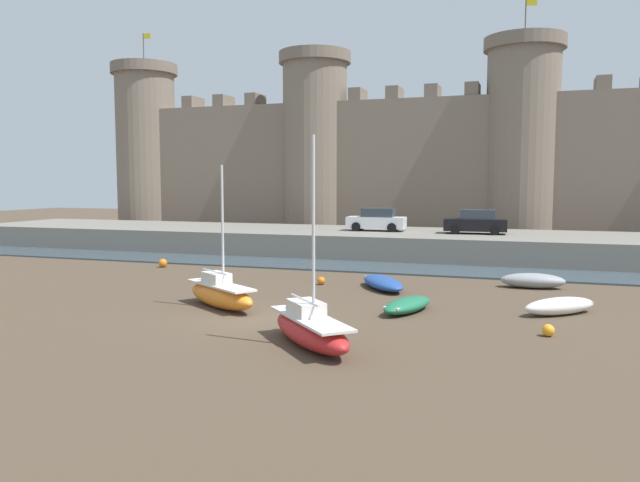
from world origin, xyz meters
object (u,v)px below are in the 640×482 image
object	(u,v)px
rowboat_midflat_right	(560,306)
mooring_buoy_near_channel	(163,263)
sailboat_near_channel_right	(310,328)
car_quay_west	(377,220)
mooring_buoy_mid_mud	(321,281)
rowboat_foreground_left	(383,283)
rowboat_foreground_right	(407,305)
car_quay_centre_west	(476,222)
sailboat_midflat_left	(220,293)
rowboat_foreground_centre	(533,280)
mooring_buoy_off_centre	(548,330)

from	to	relation	value
rowboat_midflat_right	mooring_buoy_near_channel	distance (m)	23.05
sailboat_near_channel_right	car_quay_west	bearing A→B (deg)	98.98
sailboat_near_channel_right	mooring_buoy_mid_mud	world-z (taller)	sailboat_near_channel_right
rowboat_foreground_left	mooring_buoy_mid_mud	bearing A→B (deg)	175.02
rowboat_foreground_left	rowboat_midflat_right	distance (m)	8.50
rowboat_foreground_right	rowboat_midflat_right	distance (m)	5.86
rowboat_foreground_left	car_quay_west	size ratio (longest dim) A/B	0.97
rowboat_midflat_right	car_quay_centre_west	world-z (taller)	car_quay_centre_west
sailboat_midflat_left	car_quay_centre_west	xyz separation A→B (m)	(8.41, 20.47, 1.83)
rowboat_foreground_left	mooring_buoy_near_channel	size ratio (longest dim) A/B	7.86
rowboat_foreground_right	sailboat_midflat_left	world-z (taller)	sailboat_midflat_left
sailboat_midflat_left	mooring_buoy_near_channel	size ratio (longest dim) A/B	11.28
mooring_buoy_mid_mud	car_quay_centre_west	bearing A→B (deg)	65.23
mooring_buoy_near_channel	car_quay_centre_west	bearing A→B (deg)	31.72
car_quay_centre_west	mooring_buoy_mid_mud	bearing A→B (deg)	-114.77
rowboat_midflat_right	mooring_buoy_mid_mud	world-z (taller)	rowboat_midflat_right
car_quay_west	rowboat_foreground_left	bearing A→B (deg)	-75.24
car_quay_west	car_quay_centre_west	size ratio (longest dim) A/B	1.00
rowboat_foreground_centre	rowboat_foreground_left	distance (m)	7.27
rowboat_foreground_right	rowboat_foreground_left	distance (m)	5.31
sailboat_midflat_left	rowboat_midflat_right	world-z (taller)	sailboat_midflat_left
sailboat_midflat_left	rowboat_foreground_centre	world-z (taller)	sailboat_midflat_left
rowboat_foreground_left	mooring_buoy_near_channel	bearing A→B (deg)	167.09
rowboat_midflat_right	mooring_buoy_off_centre	bearing A→B (deg)	-97.54
sailboat_midflat_left	rowboat_foreground_left	xyz separation A→B (m)	(5.27, 6.44, -0.26)
rowboat_foreground_left	mooring_buoy_near_channel	distance (m)	14.64
sailboat_midflat_left	car_quay_centre_west	size ratio (longest dim) A/B	1.39
rowboat_midflat_right	mooring_buoy_off_centre	world-z (taller)	rowboat_midflat_right
rowboat_foreground_left	rowboat_midflat_right	xyz separation A→B (m)	(7.78, -3.41, 0.03)
sailboat_near_channel_right	rowboat_midflat_right	bearing A→B (deg)	44.69
mooring_buoy_near_channel	rowboat_midflat_right	bearing A→B (deg)	-16.85
rowboat_foreground_left	car_quay_west	world-z (taller)	car_quay_west
rowboat_foreground_left	car_quay_west	xyz separation A→B (m)	(-3.78, 14.35, 2.10)
sailboat_near_channel_right	mooring_buoy_mid_mud	distance (m)	11.70
rowboat_foreground_left	car_quay_west	distance (m)	14.99
rowboat_foreground_centre	mooring_buoy_mid_mud	bearing A→B (deg)	-166.89
rowboat_foreground_left	car_quay_centre_west	world-z (taller)	car_quay_centre_west
rowboat_foreground_centre	mooring_buoy_near_channel	world-z (taller)	rowboat_foreground_centre
mooring_buoy_near_channel	car_quay_centre_west	world-z (taller)	car_quay_centre_west
sailboat_near_channel_right	car_quay_centre_west	size ratio (longest dim) A/B	1.57
mooring_buoy_mid_mud	sailboat_near_channel_right	bearing A→B (deg)	-73.02
rowboat_midflat_right	car_quay_centre_west	distance (m)	18.17
rowboat_foreground_left	sailboat_near_channel_right	size ratio (longest dim) A/B	0.62
mooring_buoy_off_centre	car_quay_west	size ratio (longest dim) A/B	0.10
mooring_buoy_mid_mud	car_quay_west	world-z (taller)	car_quay_west
rowboat_foreground_centre	mooring_buoy_off_centre	world-z (taller)	rowboat_foreground_centre
mooring_buoy_mid_mud	mooring_buoy_off_centre	size ratio (longest dim) A/B	0.97
rowboat_foreground_centre	sailboat_near_channel_right	world-z (taller)	sailboat_near_channel_right
sailboat_near_channel_right	rowboat_midflat_right	xyz separation A→B (m)	(7.57, 7.49, -0.22)
sailboat_midflat_left	rowboat_foreground_centre	xyz separation A→B (m)	(12.06, 9.05, -0.20)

